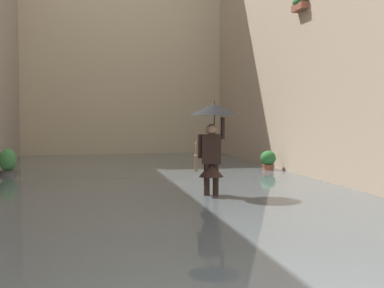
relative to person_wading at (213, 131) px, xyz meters
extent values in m
plane|color=slate|center=(0.96, -2.34, -1.46)|extent=(60.00, 60.00, 0.00)
cube|color=#515B60|center=(0.96, -2.34, -1.38)|extent=(9.15, 25.17, 0.16)
cube|color=brown|center=(-3.12, -3.05, 3.20)|extent=(0.20, 0.70, 0.18)
ellipsoid|color=#2D7033|center=(-3.12, -3.05, 3.36)|extent=(0.28, 0.76, 0.24)
cube|color=beige|center=(0.96, -12.82, 4.70)|extent=(11.95, 1.80, 12.31)
cube|color=black|center=(0.12, -0.02, -1.41)|extent=(0.15, 0.26, 0.10)
cylinder|color=black|center=(0.12, -0.02, -1.01)|extent=(0.14, 0.14, 0.69)
cube|color=black|center=(-0.06, 0.01, -1.41)|extent=(0.15, 0.26, 0.10)
cylinder|color=black|center=(-0.06, 0.01, -1.01)|extent=(0.14, 0.14, 0.69)
cube|color=black|center=(0.03, -0.01, -0.37)|extent=(0.41, 0.29, 0.59)
cone|color=black|center=(0.03, -0.01, -0.78)|extent=(0.58, 0.58, 0.28)
sphere|color=tan|center=(0.03, -0.01, 0.03)|extent=(0.21, 0.21, 0.21)
cylinder|color=black|center=(-0.20, 0.04, 0.05)|extent=(0.10, 0.10, 0.44)
cylinder|color=black|center=(0.26, -0.05, -0.31)|extent=(0.10, 0.10, 0.48)
cylinder|color=black|center=(-0.03, 0.01, 0.18)|extent=(0.02, 0.02, 0.49)
cone|color=black|center=(-0.03, 0.01, 0.43)|extent=(1.06, 1.06, 0.22)
cylinder|color=black|center=(-0.03, 0.01, 0.57)|extent=(0.01, 0.01, 0.08)
cube|color=#8C6B4C|center=(0.34, -0.04, -0.64)|extent=(0.11, 0.29, 0.32)
torus|color=#8C6B4C|center=(0.34, -0.04, -0.36)|extent=(0.08, 0.30, 0.30)
cylinder|color=#9E563D|center=(-2.81, -4.54, -1.31)|extent=(0.32, 0.32, 0.30)
torus|color=brown|center=(-2.81, -4.54, -1.16)|extent=(0.36, 0.36, 0.04)
ellipsoid|color=#2D7033|center=(-2.81, -4.54, -0.94)|extent=(0.46, 0.46, 0.43)
cylinder|color=#66605B|center=(4.59, -4.72, -1.33)|extent=(0.42, 0.42, 0.24)
torus|color=#56524E|center=(4.59, -4.72, -1.21)|extent=(0.46, 0.46, 0.04)
ellipsoid|color=#428947|center=(4.59, -4.72, -0.90)|extent=(0.47, 0.47, 0.62)
camera|label=1|loc=(2.48, 10.13, 0.30)|focal=48.75mm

